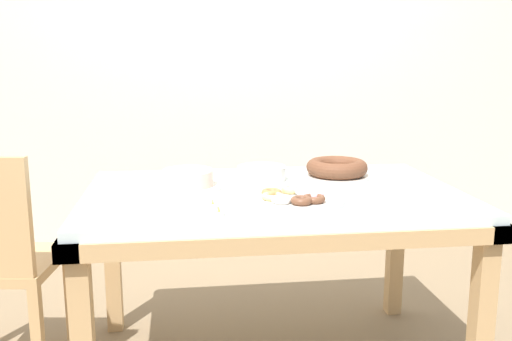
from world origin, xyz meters
TOP-DOWN VIEW (x-y plane):
  - wall_back at (0.00, 1.63)m, footprint 8.00×0.10m
  - dining_table at (0.00, 0.00)m, footprint 1.51×0.96m
  - cake_chocolate_round at (-0.33, 0.07)m, footprint 0.27×0.27m
  - cake_golden_bundt at (0.32, 0.20)m, footprint 0.29×0.29m
  - pastry_platter at (0.05, -0.20)m, footprint 0.36×0.36m
  - plate_stack at (-0.02, 0.20)m, footprint 0.21×0.21m
  - tealight_near_front at (-0.25, -0.24)m, footprint 0.04×0.04m
  - tealight_left_edge at (-0.23, 0.30)m, footprint 0.04×0.04m
  - tealight_centre at (-0.24, -0.34)m, footprint 0.04×0.04m

SIDE VIEW (x-z plane):
  - dining_table at x=0.00m, z-range 0.29..1.05m
  - tealight_near_front at x=-0.25m, z-range 0.75..0.79m
  - tealight_left_edge at x=-0.23m, z-range 0.75..0.79m
  - tealight_centre at x=-0.24m, z-range 0.75..0.79m
  - pastry_platter at x=0.05m, z-range 0.76..0.80m
  - plate_stack at x=-0.02m, z-range 0.76..0.82m
  - cake_chocolate_round at x=-0.33m, z-range 0.76..0.84m
  - cake_golden_bundt at x=0.32m, z-range 0.76..0.84m
  - wall_back at x=0.00m, z-range 0.00..2.60m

